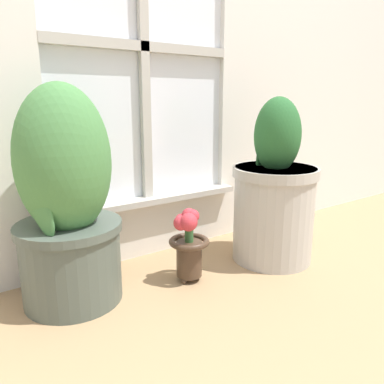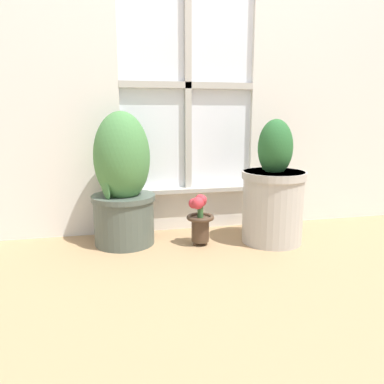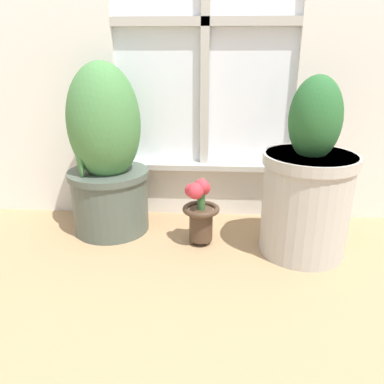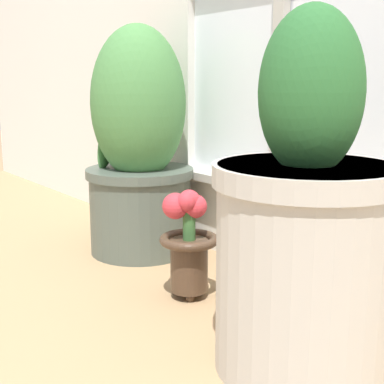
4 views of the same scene
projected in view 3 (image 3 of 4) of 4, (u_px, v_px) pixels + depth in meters
The scene contains 4 objects.
ground_plane at pixel (199, 270), 1.31m from camera, with size 10.00×10.00×0.00m, color tan.
potted_plant_left at pixel (107, 156), 1.50m from camera, with size 0.33×0.33×0.69m.
potted_plant_right at pixel (308, 186), 1.35m from camera, with size 0.33×0.33×0.65m.
flower_vase at pixel (199, 208), 1.44m from camera, with size 0.14×0.14×0.27m.
Camera 3 is at (0.04, -1.13, 0.72)m, focal length 35.00 mm.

